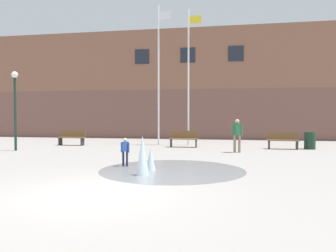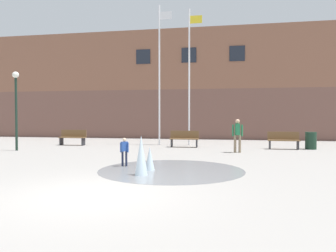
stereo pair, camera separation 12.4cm
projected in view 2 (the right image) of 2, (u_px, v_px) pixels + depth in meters
name	position (u px, v px, depth m)	size (l,w,h in m)	color
ground_plane	(93.00, 194.00, 7.33)	(100.00, 100.00, 0.00)	gray
library_building	(193.00, 87.00, 27.26)	(36.00, 6.05, 8.29)	brown
splash_fountain	(156.00, 162.00, 10.15)	(4.69, 4.69, 1.18)	gray
park_bench_center	(73.00, 137.00, 19.39)	(1.60, 0.44, 0.91)	#28282D
park_bench_under_right_flagpole	(184.00, 139.00, 18.19)	(1.60, 0.44, 0.91)	#28282D
park_bench_far_right	(284.00, 140.00, 17.11)	(1.60, 0.44, 0.91)	#28282D
child_running	(124.00, 150.00, 11.32)	(0.31, 0.24, 0.99)	#1E233D
adult_near_bench	(237.00, 133.00, 15.49)	(0.50, 0.36, 1.59)	#89755B
flagpole_left	(160.00, 71.00, 19.58)	(0.80, 0.10, 8.33)	silver
flagpole_right	(190.00, 73.00, 19.25)	(0.80, 0.10, 8.00)	silver
lamp_post_left_lane	(16.00, 99.00, 16.39)	(0.32, 0.32, 3.96)	#192D23
trash_can	(311.00, 141.00, 17.05)	(0.56, 0.56, 0.90)	#193323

